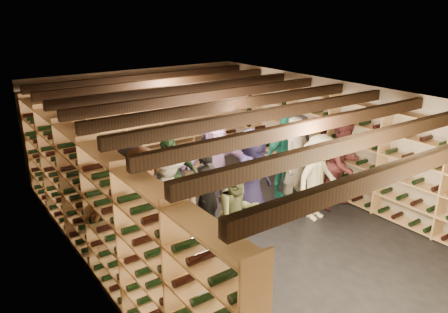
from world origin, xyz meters
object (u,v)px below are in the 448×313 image
person_5 (144,205)px  person_8 (343,164)px  person_10 (168,179)px  crate_loose (218,174)px  person_9 (167,198)px  person_4 (284,157)px  person_11 (215,164)px  person_6 (252,174)px  crate_stack_right (181,196)px  person_7 (297,164)px  person_12 (297,151)px  person_2 (238,215)px  person_3 (318,178)px  person_1 (208,192)px  person_0 (134,194)px  crate_stack_left (196,164)px

person_5 → person_8: size_ratio=1.05×
person_10 → crate_loose: bearing=52.0°
person_9 → person_4: bearing=-9.1°
person_5 → person_11: 2.23m
crate_loose → person_6: (-0.59, -2.01, 0.79)m
crate_stack_right → person_9: 1.76m
crate_stack_right → person_5: size_ratio=0.28×
person_7 → person_10: size_ratio=0.99×
crate_loose → person_9: 3.24m
person_11 → person_12: size_ratio=1.09×
person_2 → person_3: person_3 is taller
person_6 → person_9: (-1.81, -0.02, -0.01)m
person_4 → person_12: (0.62, 0.24, -0.06)m
person_1 → person_9: person_9 is taller
person_8 → person_9: 3.60m
person_8 → person_0: bearing=161.9°
crate_loose → person_11: bearing=-126.9°
crate_loose → person_8: bearing=-67.2°
crate_loose → person_7: person_7 is taller
person_11 → person_7: bearing=-26.8°
person_1 → person_3: 2.13m
crate_loose → person_5: bearing=-142.5°
person_4 → person_11: (-1.44, 0.44, 0.02)m
crate_loose → person_9: bearing=-139.8°
person_3 → person_12: person_12 is taller
person_3 → person_2: bearing=-177.7°
person_11 → person_12: 2.06m
person_2 → person_5: size_ratio=0.84×
crate_stack_left → person_3: (0.77, -3.08, 0.49)m
crate_stack_left → person_7: (0.77, -2.49, 0.59)m
person_0 → person_7: person_7 is taller
person_0 → person_1: (1.17, -0.43, -0.11)m
person_3 → person_7: bearing=83.3°
crate_stack_right → crate_stack_left: bearing=45.3°
person_5 → person_12: bearing=15.1°
person_1 → person_7: bearing=-24.8°
person_0 → person_2: person_0 is taller
person_4 → person_7: bearing=-109.5°
person_5 → person_8: (4.05, -0.46, -0.05)m
person_12 → person_3: bearing=-110.0°
person_5 → person_7: 3.28m
person_2 → crate_loose: bearing=69.5°
crate_stack_left → person_12: (1.54, -1.72, 0.49)m
person_2 → person_8: (2.88, 0.40, 0.10)m
crate_stack_left → person_1: 2.77m
person_0 → person_3: (3.20, -1.10, -0.09)m
person_5 → person_1: bearing=9.1°
person_0 → person_2: 1.79m
person_3 → person_8: size_ratio=0.92×
person_0 → person_5: (-0.08, -0.55, 0.03)m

